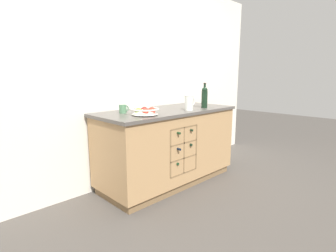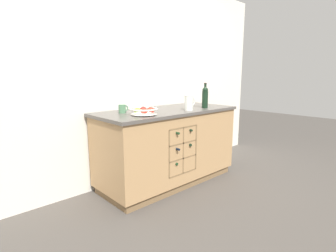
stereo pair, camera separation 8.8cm
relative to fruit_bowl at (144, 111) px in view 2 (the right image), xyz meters
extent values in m
plane|color=#4C4742|center=(0.48, 0.15, -0.96)|extent=(14.00, 14.00, 0.00)
cube|color=silver|center=(0.48, 0.57, 0.32)|extent=(4.40, 0.06, 2.55)
cube|color=brown|center=(0.48, 0.15, -0.91)|extent=(1.68, 0.64, 0.09)
cube|color=tan|center=(0.48, 0.15, -0.47)|extent=(1.74, 0.70, 0.79)
cube|color=#514C47|center=(0.48, 0.15, -0.06)|extent=(1.78, 0.74, 0.03)
cube|color=brown|center=(0.39, -0.10, -0.46)|extent=(0.43, 0.01, 0.53)
cube|color=brown|center=(0.17, -0.15, -0.46)|extent=(0.02, 0.10, 0.53)
cube|color=brown|center=(0.60, -0.15, -0.46)|extent=(0.02, 0.10, 0.53)
cube|color=brown|center=(0.39, -0.15, -0.73)|extent=(0.43, 0.10, 0.02)
cube|color=brown|center=(0.39, -0.15, -0.55)|extent=(0.43, 0.10, 0.02)
cube|color=brown|center=(0.39, -0.15, -0.38)|extent=(0.43, 0.10, 0.02)
cube|color=brown|center=(0.39, -0.15, -0.20)|extent=(0.43, 0.10, 0.02)
cube|color=brown|center=(0.39, -0.15, -0.46)|extent=(0.02, 0.10, 0.53)
cylinder|color=#19381E|center=(0.28, -0.01, -0.59)|extent=(0.08, 0.21, 0.08)
cylinder|color=#19381E|center=(0.28, -0.17, -0.59)|extent=(0.03, 0.09, 0.03)
cylinder|color=black|center=(0.28, -0.04, -0.42)|extent=(0.07, 0.21, 0.07)
cylinder|color=black|center=(0.28, -0.20, -0.42)|extent=(0.03, 0.09, 0.03)
cylinder|color=black|center=(0.49, -0.04, -0.42)|extent=(0.08, 0.19, 0.08)
cylinder|color=black|center=(0.49, -0.18, -0.42)|extent=(0.03, 0.08, 0.03)
cylinder|color=#19381E|center=(0.28, -0.04, -0.25)|extent=(0.07, 0.21, 0.07)
cylinder|color=#19381E|center=(0.28, -0.19, -0.25)|extent=(0.03, 0.09, 0.03)
cylinder|color=black|center=(0.49, -0.03, -0.25)|extent=(0.07, 0.22, 0.07)
cylinder|color=black|center=(0.49, -0.18, -0.25)|extent=(0.03, 0.09, 0.03)
cylinder|color=silver|center=(0.00, 0.00, -0.04)|extent=(0.13, 0.13, 0.01)
cone|color=silver|center=(0.00, 0.00, 0.00)|extent=(0.27, 0.27, 0.06)
torus|color=silver|center=(0.00, 0.00, 0.02)|extent=(0.30, 0.30, 0.02)
sphere|color=red|center=(0.02, 0.04, 0.00)|extent=(0.08, 0.08, 0.08)
sphere|color=red|center=(0.05, -0.05, 0.00)|extent=(0.08, 0.08, 0.08)
sphere|color=red|center=(-0.03, -0.05, 0.00)|extent=(0.07, 0.07, 0.07)
sphere|color=#7FA838|center=(-0.05, 0.04, 0.00)|extent=(0.07, 0.07, 0.07)
cylinder|color=silver|center=(0.61, -0.06, 0.04)|extent=(0.10, 0.10, 0.18)
torus|color=silver|center=(0.61, -0.06, 0.13)|extent=(0.11, 0.11, 0.01)
torus|color=silver|center=(0.66, -0.06, 0.05)|extent=(0.11, 0.01, 0.11)
cylinder|color=#4C7A56|center=(-0.08, 0.28, 0.00)|extent=(0.08, 0.08, 0.09)
torus|color=#4C7A56|center=(-0.04, 0.28, 0.00)|extent=(0.07, 0.01, 0.07)
cylinder|color=black|center=(0.94, -0.04, 0.06)|extent=(0.08, 0.08, 0.21)
sphere|color=black|center=(0.94, -0.04, 0.18)|extent=(0.07, 0.07, 0.07)
cylinder|color=black|center=(0.94, -0.04, 0.21)|extent=(0.03, 0.03, 0.09)
cylinder|color=black|center=(0.94, -0.04, 0.26)|extent=(0.03, 0.03, 0.01)
camera|label=1|loc=(-1.70, -2.08, 0.36)|focal=28.00mm
camera|label=2|loc=(-1.63, -2.14, 0.36)|focal=28.00mm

